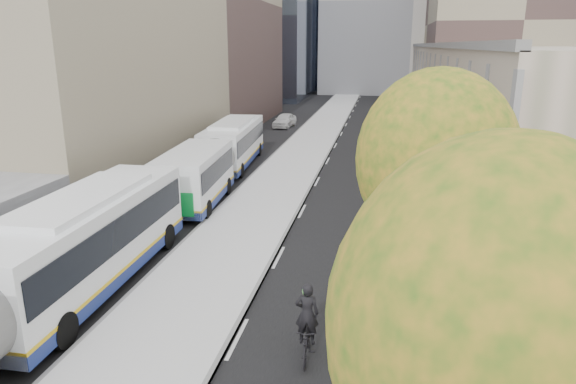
% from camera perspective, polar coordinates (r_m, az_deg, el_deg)
% --- Properties ---
extents(bus_platform, '(4.25, 150.00, 0.15)m').
position_cam_1_polar(bus_platform, '(37.00, 0.82, 3.39)').
color(bus_platform, silver).
rests_on(bus_platform, ground).
extents(sidewalk, '(4.75, 150.00, 0.08)m').
position_cam_1_polar(sidewalk, '(36.56, 13.29, 2.75)').
color(sidewalk, gray).
rests_on(sidewalk, ground).
extents(building_tan, '(18.00, 92.00, 8.00)m').
position_cam_1_polar(building_tan, '(66.08, 22.55, 11.23)').
color(building_tan, gray).
rests_on(building_tan, ground).
extents(building_far_block, '(30.00, 18.00, 30.00)m').
position_cam_1_polar(building_far_block, '(96.91, 13.53, 19.67)').
color(building_far_block, '#9B958E').
rests_on(building_far_block, ground).
extents(bus_shelter, '(1.90, 4.40, 2.53)m').
position_cam_1_polar(bus_shelter, '(13.48, 24.92, -11.98)').
color(bus_shelter, '#383A3F').
rests_on(bus_shelter, sidewalk).
extents(tree_b, '(4.00, 4.00, 6.97)m').
position_cam_1_polar(tree_b, '(6.57, 22.27, -13.88)').
color(tree_b, black).
rests_on(tree_b, sidewalk).
extents(tree_c, '(4.20, 4.20, 7.28)m').
position_cam_1_polar(tree_c, '(13.97, 16.12, 3.31)').
color(tree_c, black).
rests_on(tree_c, sidewalk).
extents(bus_near, '(3.09, 19.00, 3.16)m').
position_cam_1_polar(bus_near, '(15.79, -29.33, -10.30)').
color(bus_near, white).
rests_on(bus_near, ground).
extents(bus_far, '(3.78, 17.80, 2.95)m').
position_cam_1_polar(bus_far, '(32.22, -7.60, 4.14)').
color(bus_far, white).
rests_on(bus_far, ground).
extents(cyclist, '(0.66, 1.76, 2.21)m').
position_cam_1_polar(cyclist, '(14.21, 2.09, -15.17)').
color(cyclist, black).
rests_on(cyclist, ground).
extents(distant_car, '(2.11, 4.33, 1.42)m').
position_cam_1_polar(distant_car, '(53.22, -0.39, 7.98)').
color(distant_car, silver).
rests_on(distant_car, ground).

